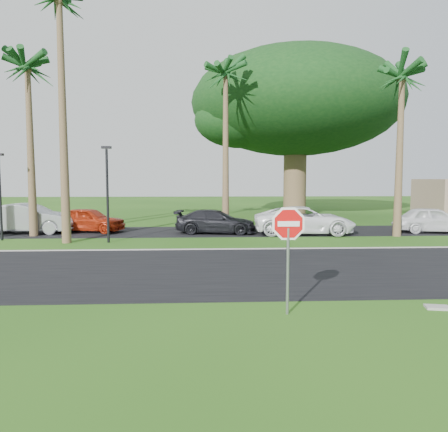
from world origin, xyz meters
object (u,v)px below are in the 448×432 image
(car_silver, at_px, (29,219))
(car_pickup, at_px, (433,220))
(car_minivan, at_px, (304,221))
(car_red, at_px, (88,220))
(car_dark, at_px, (216,222))
(stop_sign_near, at_px, (288,238))

(car_silver, distance_m, car_pickup, 22.89)
(car_minivan, xyz_separation_m, car_pickup, (7.47, 0.25, -0.03))
(car_minivan, bearing_deg, car_silver, 89.71)
(car_red, height_order, car_minivan, car_minivan)
(car_dark, bearing_deg, car_minivan, -89.11)
(car_dark, relative_size, car_pickup, 1.05)
(car_minivan, bearing_deg, car_dark, 86.78)
(car_silver, relative_size, car_minivan, 0.92)
(car_red, distance_m, car_minivan, 12.30)
(car_silver, bearing_deg, car_pickup, -91.04)
(stop_sign_near, height_order, car_pickup, stop_sign_near)
(stop_sign_near, xyz_separation_m, car_minivan, (3.71, 14.00, -1.01))
(car_red, distance_m, car_pickup, 19.72)
(car_silver, bearing_deg, car_minivan, -93.04)
(car_silver, bearing_deg, car_red, -80.90)
(car_minivan, bearing_deg, car_red, 86.54)
(car_silver, xyz_separation_m, car_dark, (10.51, -0.52, -0.18))
(stop_sign_near, height_order, car_red, stop_sign_near)
(stop_sign_near, relative_size, car_minivan, 0.48)
(car_silver, xyz_separation_m, car_minivan, (15.40, -1.13, -0.07))
(car_red, height_order, car_pickup, car_pickup)
(car_silver, height_order, car_dark, car_silver)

